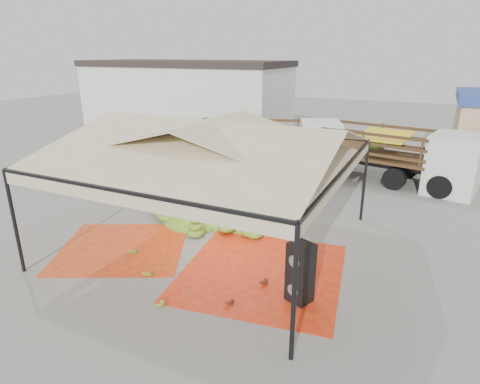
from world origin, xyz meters
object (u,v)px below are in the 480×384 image
at_px(speaker_stack, 300,273).
at_px(truck_right, 398,150).
at_px(banana_heap, 219,198).
at_px(truck_left, 274,140).
at_px(vendor, 288,191).

bearing_deg(speaker_stack, truck_right, 107.40).
distance_m(banana_heap, truck_left, 7.02).
bearing_deg(truck_right, speaker_stack, -84.30).
bearing_deg(banana_heap, truck_right, 51.85).
bearing_deg(speaker_stack, banana_heap, 160.52).
xyz_separation_m(vendor, truck_right, (3.27, 6.10, 0.66)).
distance_m(banana_heap, speaker_stack, 6.18).
distance_m(truck_left, truck_right, 6.14).
xyz_separation_m(speaker_stack, truck_left, (-5.03, 11.11, 0.78)).
relative_size(speaker_stack, vendor, 0.85).
xyz_separation_m(truck_left, truck_right, (6.14, 0.27, 0.02)).
height_order(banana_heap, speaker_stack, speaker_stack).
distance_m(banana_heap, vendor, 2.65).
distance_m(vendor, truck_right, 6.96).
xyz_separation_m(banana_heap, speaker_stack, (4.56, -4.17, 0.15)).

